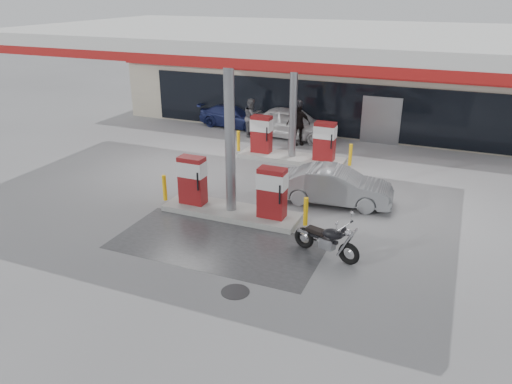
# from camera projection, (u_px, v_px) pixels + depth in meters

# --- Properties ---
(ground) EXTENTS (90.00, 90.00, 0.00)m
(ground) POSITION_uv_depth(u_px,v_px,m) (202.00, 241.00, 14.50)
(ground) COLOR gray
(ground) RESTS_ON ground
(wet_patch) EXTENTS (6.00, 3.00, 0.00)m
(wet_patch) POSITION_uv_depth(u_px,v_px,m) (217.00, 244.00, 14.32)
(wet_patch) COLOR #4C4C4F
(wet_patch) RESTS_ON ground
(drain_cover) EXTENTS (0.70, 0.70, 0.01)m
(drain_cover) POSITION_uv_depth(u_px,v_px,m) (235.00, 292.00, 12.08)
(drain_cover) COLOR #38383A
(drain_cover) RESTS_ON ground
(store_building) EXTENTS (22.00, 8.22, 4.00)m
(store_building) POSITION_uv_depth(u_px,v_px,m) (340.00, 82.00, 27.32)
(store_building) COLOR beige
(store_building) RESTS_ON ground
(canopy) EXTENTS (16.00, 10.02, 5.51)m
(canopy) POSITION_uv_depth(u_px,v_px,m) (267.00, 37.00, 16.76)
(canopy) COLOR silver
(canopy) RESTS_ON ground
(pump_island_near) EXTENTS (5.14, 1.30, 1.78)m
(pump_island_near) POSITION_uv_depth(u_px,v_px,m) (231.00, 194.00, 15.94)
(pump_island_near) COLOR #9E9E99
(pump_island_near) RESTS_ON ground
(pump_island_far) EXTENTS (5.14, 1.30, 1.78)m
(pump_island_far) POSITION_uv_depth(u_px,v_px,m) (292.00, 144.00, 21.05)
(pump_island_far) COLOR #9E9E99
(pump_island_far) RESTS_ON ground
(parked_motorcycle) EXTENTS (2.00, 0.97, 1.05)m
(parked_motorcycle) POSITION_uv_depth(u_px,v_px,m) (327.00, 241.00, 13.52)
(parked_motorcycle) COLOR black
(parked_motorcycle) RESTS_ON ground
(sedan_white) EXTENTS (4.45, 2.03, 1.48)m
(sedan_white) POSITION_uv_depth(u_px,v_px,m) (292.00, 123.00, 24.16)
(sedan_white) COLOR silver
(sedan_white) RESTS_ON ground
(attendant) EXTENTS (0.95, 1.07, 1.84)m
(attendant) POSITION_uv_depth(u_px,v_px,m) (252.00, 117.00, 24.46)
(attendant) COLOR #545459
(attendant) RESTS_ON ground
(hatchback_silver) EXTENTS (3.89, 1.68, 1.25)m
(hatchback_silver) POSITION_uv_depth(u_px,v_px,m) (336.00, 186.00, 16.81)
(hatchback_silver) COLOR gray
(hatchback_silver) RESTS_ON ground
(parked_car_left) EXTENTS (4.13, 2.05, 1.15)m
(parked_car_left) POSITION_uv_depth(u_px,v_px,m) (236.00, 116.00, 26.12)
(parked_car_left) COLOR #171F4F
(parked_car_left) RESTS_ON ground
(biker_walking) EXTENTS (1.20, 1.08, 1.97)m
(biker_walking) POSITION_uv_depth(u_px,v_px,m) (298.00, 124.00, 22.99)
(biker_walking) COLOR black
(biker_walking) RESTS_ON ground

